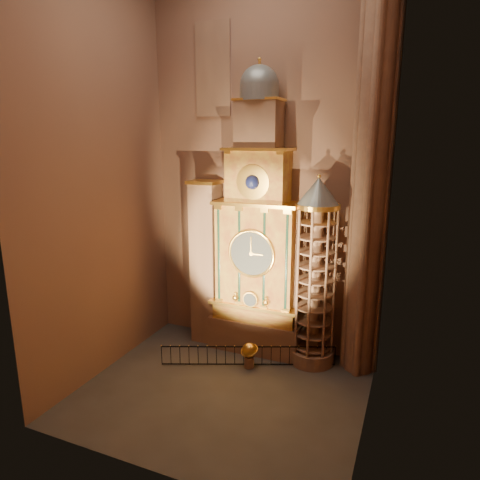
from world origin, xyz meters
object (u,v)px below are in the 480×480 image
at_px(stair_turret, 315,275).
at_px(celestial_globe, 249,353).
at_px(iron_railing, 248,356).
at_px(astronomical_clock, 258,243).
at_px(portrait_tower, 206,262).

relative_size(stair_turret, celestial_globe, 7.44).
xyz_separation_m(celestial_globe, iron_railing, (-0.10, 0.11, -0.25)).
xyz_separation_m(astronomical_clock, portrait_tower, (-3.40, 0.02, -1.53)).
relative_size(astronomical_clock, celestial_globe, 11.51).
xyz_separation_m(portrait_tower, celestial_globe, (3.80, -2.28, -4.28)).
height_order(astronomical_clock, stair_turret, astronomical_clock).
height_order(portrait_tower, celestial_globe, portrait_tower).
height_order(astronomical_clock, celestial_globe, astronomical_clock).
bearing_deg(iron_railing, portrait_tower, 149.67).
xyz_separation_m(stair_turret, celestial_globe, (-3.10, -2.00, -4.40)).
bearing_deg(iron_railing, stair_turret, 30.57).
bearing_deg(celestial_globe, astronomical_clock, 100.04).
xyz_separation_m(stair_turret, iron_railing, (-3.19, -1.89, -4.64)).
xyz_separation_m(astronomical_clock, iron_railing, (0.31, -2.15, -6.05)).
height_order(astronomical_clock, portrait_tower, astronomical_clock).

